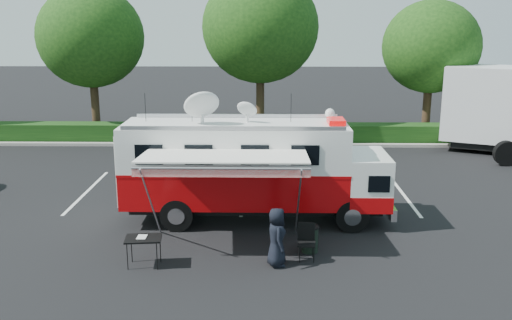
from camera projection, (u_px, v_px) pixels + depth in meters
The scene contains 9 objects.
ground_plane at pixel (256, 220), 18.73m from camera, with size 120.00×120.00×0.00m, color black.
back_border at pixel (282, 46), 30.00m from camera, with size 60.00×6.14×8.87m.
stall_lines at pixel (244, 192), 21.64m from camera, with size 24.12×5.50×0.01m.
command_truck at pixel (253, 168), 18.30m from camera, with size 8.56×2.36×4.11m.
awning at pixel (224, 160), 15.72m from camera, with size 4.67×2.43×2.82m.
person at pixel (276, 265), 15.30m from camera, with size 0.79×0.51×1.61m, color black.
folding_table at pixel (143, 239), 15.08m from camera, with size 1.01×0.77×0.81m.
folding_chair at pixel (306, 238), 15.60m from camera, with size 0.52×0.55×1.00m.
trash_bin at pixel (310, 239), 16.09m from camera, with size 0.51×0.51×0.76m.
Camera 1 is at (0.33, -17.68, 6.47)m, focal length 40.00 mm.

